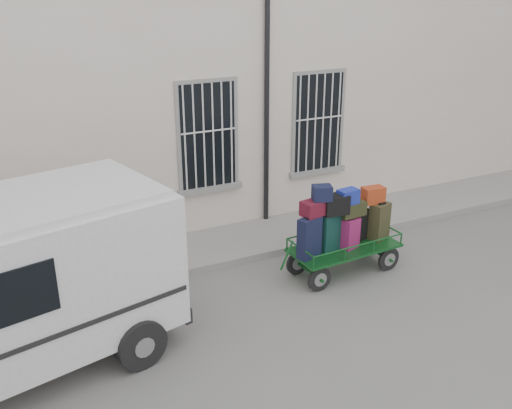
{
  "coord_description": "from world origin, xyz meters",
  "views": [
    {
      "loc": [
        -4.61,
        -7.83,
        5.28
      ],
      "look_at": [
        -0.25,
        1.0,
        1.39
      ],
      "focal_mm": 40.0,
      "sensor_mm": 36.0,
      "label": 1
    }
  ],
  "objects": [
    {
      "name": "luggage_cart",
      "position": [
        1.19,
        0.21,
        0.93
      ],
      "size": [
        2.51,
        1.06,
        1.86
      ],
      "rotation": [
        0.0,
        0.0,
        0.05
      ],
      "color": "black",
      "rests_on": "ground"
    },
    {
      "name": "building",
      "position": [
        0.0,
        5.5,
        3.0
      ],
      "size": [
        24.0,
        5.15,
        6.0
      ],
      "color": "beige",
      "rests_on": "ground"
    },
    {
      "name": "sidewalk",
      "position": [
        0.0,
        2.2,
        0.07
      ],
      "size": [
        24.0,
        1.7,
        0.15
      ],
      "primitive_type": "cube",
      "color": "gray",
      "rests_on": "ground"
    },
    {
      "name": "ground",
      "position": [
        0.0,
        0.0,
        0.0
      ],
      "size": [
        80.0,
        80.0,
        0.0
      ],
      "primitive_type": "plane",
      "color": "slate",
      "rests_on": "ground"
    }
  ]
}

